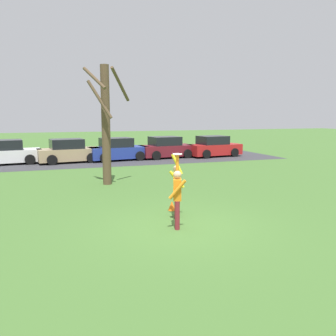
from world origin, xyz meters
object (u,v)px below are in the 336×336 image
(field_cone_orange, at_px, (172,206))
(frisbee_disc, at_px, (177,154))
(parked_car_blue, at_px, (118,150))
(person_catcher, at_px, (177,194))
(person_defender, at_px, (177,187))
(parked_car_white, at_px, (7,153))
(parked_car_maroon, at_px, (166,148))
(parked_car_red, at_px, (214,147))
(parked_car_tan, at_px, (69,152))
(bare_tree_tall, at_px, (106,122))

(field_cone_orange, bearing_deg, frisbee_disc, -104.65)
(field_cone_orange, bearing_deg, parked_car_blue, 86.24)
(person_catcher, bearing_deg, person_defender, 0.00)
(parked_car_white, height_order, field_cone_orange, parked_car_white)
(parked_car_maroon, xyz_separation_m, field_cone_orange, (-4.61, -14.08, -0.57))
(parked_car_maroon, bearing_deg, frisbee_disc, -114.73)
(parked_car_white, relative_size, parked_car_red, 1.00)
(frisbee_disc, xyz_separation_m, parked_car_blue, (1.33, 15.48, -1.37))
(parked_car_red, bearing_deg, field_cone_orange, -128.33)
(person_defender, distance_m, parked_car_tan, 14.80)
(person_catcher, xyz_separation_m, parked_car_red, (8.87, 15.56, -0.25))
(bare_tree_tall, bearing_deg, person_catcher, -83.60)
(parked_car_tan, bearing_deg, parked_car_red, -7.33)
(person_catcher, relative_size, bare_tree_tall, 0.39)
(parked_car_tan, bearing_deg, parked_car_white, 166.87)
(parked_car_white, distance_m, parked_car_blue, 7.24)
(parked_car_blue, height_order, bare_tree_tall, bare_tree_tall)
(frisbee_disc, xyz_separation_m, parked_car_maroon, (5.03, 15.70, -1.37))
(parked_car_blue, height_order, parked_car_maroon, same)
(person_catcher, relative_size, parked_car_white, 0.49)
(frisbee_disc, relative_size, parked_car_blue, 0.06)
(parked_car_white, distance_m, parked_car_red, 14.70)
(parked_car_red, relative_size, field_cone_orange, 13.40)
(parked_car_blue, distance_m, field_cone_orange, 13.89)
(parked_car_maroon, bearing_deg, parked_car_tan, 175.37)
(parked_car_blue, bearing_deg, person_defender, -101.03)
(person_catcher, relative_size, parked_car_maroon, 0.49)
(parked_car_tan, distance_m, parked_car_blue, 3.37)
(parked_car_tan, xyz_separation_m, parked_car_maroon, (7.06, 0.29, 0.00))
(person_defender, height_order, parked_car_white, person_defender)
(parked_car_blue, bearing_deg, parked_car_red, -7.97)
(person_catcher, xyz_separation_m, parked_car_white, (-5.82, 16.04, -0.25))
(parked_car_white, bearing_deg, parked_car_tan, -13.13)
(person_defender, xyz_separation_m, parked_car_red, (8.50, 14.54, -0.25))
(frisbee_disc, relative_size, parked_car_tan, 0.06)
(person_catcher, height_order, bare_tree_tall, bare_tree_tall)
(person_defender, bearing_deg, parked_car_red, 169.47)
(bare_tree_tall, bearing_deg, parked_car_white, 119.27)
(parked_car_tan, xyz_separation_m, field_cone_orange, (2.46, -13.79, -0.57))
(person_defender, distance_m, field_cone_orange, 1.17)
(person_catcher, bearing_deg, parked_car_white, 39.72)
(parked_car_maroon, bearing_deg, person_defender, -114.62)
(frisbee_disc, xyz_separation_m, field_cone_orange, (0.42, 1.62, -1.93))
(parked_car_red, bearing_deg, parked_car_maroon, 167.62)
(frisbee_disc, bearing_deg, bare_tree_tall, 97.22)
(parked_car_red, bearing_deg, person_defender, -127.27)
(person_catcher, xyz_separation_m, parked_car_blue, (1.41, 15.69, -0.25))
(parked_car_blue, relative_size, parked_car_maroon, 1.00)
(parked_car_tan, height_order, field_cone_orange, parked_car_tan)
(parked_car_white, distance_m, field_cone_orange, 15.56)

